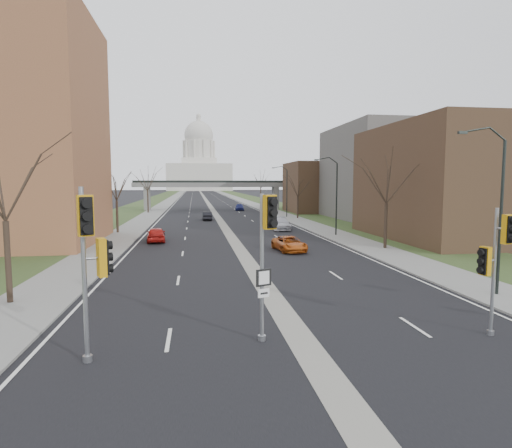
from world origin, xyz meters
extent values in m
plane|color=black|center=(0.00, 0.00, 0.00)|extent=(700.00, 700.00, 0.00)
cube|color=black|center=(0.00, 150.00, 0.01)|extent=(20.00, 600.00, 0.01)
cube|color=gray|center=(0.00, 150.00, 0.00)|extent=(1.20, 600.00, 0.02)
cube|color=gray|center=(12.00, 150.00, 0.06)|extent=(4.00, 600.00, 0.12)
cube|color=gray|center=(-12.00, 150.00, 0.06)|extent=(4.00, 600.00, 0.12)
cube|color=#2C3E1C|center=(18.00, 150.00, 0.05)|extent=(8.00, 600.00, 0.10)
cube|color=#2C3E1C|center=(-18.00, 150.00, 0.05)|extent=(8.00, 600.00, 0.10)
cube|color=#493322|center=(24.00, 28.00, 6.00)|extent=(16.00, 20.00, 12.00)
cube|color=#5C5954|center=(28.00, 52.00, 7.50)|extent=(18.00, 22.00, 15.00)
cube|color=#493322|center=(22.00, 70.00, 5.00)|extent=(14.00, 14.00, 10.00)
cube|color=slate|center=(-14.00, 80.00, 2.50)|extent=(1.20, 2.50, 5.00)
cube|color=slate|center=(14.00, 80.00, 2.50)|extent=(1.20, 2.50, 5.00)
cube|color=slate|center=(0.00, 80.00, 5.50)|extent=(34.00, 3.00, 1.00)
cube|color=black|center=(0.00, 80.00, 6.20)|extent=(34.00, 0.15, 0.50)
cube|color=silver|center=(0.00, 320.00, 10.00)|extent=(48.00, 42.00, 20.00)
cube|color=silver|center=(0.00, 320.00, 22.00)|extent=(26.00, 26.00, 5.00)
cylinder|color=silver|center=(0.00, 320.00, 31.00)|extent=(22.00, 22.00, 14.00)
sphere|color=silver|center=(0.00, 320.00, 42.00)|extent=(22.00, 22.00, 22.00)
cylinder|color=silver|center=(0.00, 320.00, 53.50)|extent=(3.60, 3.60, 4.50)
cylinder|color=black|center=(11.80, 6.00, 4.12)|extent=(0.16, 0.16, 8.00)
cube|color=black|center=(9.50, 6.00, 8.47)|extent=(0.45, 0.18, 0.14)
cylinder|color=black|center=(11.80, 32.00, 4.12)|extent=(0.16, 0.16, 8.00)
cube|color=black|center=(9.50, 32.00, 8.47)|extent=(0.45, 0.18, 0.14)
cylinder|color=black|center=(11.80, 58.00, 4.12)|extent=(0.16, 0.16, 8.00)
cube|color=black|center=(9.50, 58.00, 8.47)|extent=(0.45, 0.18, 0.14)
cylinder|color=#382B21|center=(-13.00, 8.00, 2.12)|extent=(0.28, 0.28, 4.00)
cylinder|color=#382B21|center=(-13.00, 38.00, 2.00)|extent=(0.28, 0.28, 3.75)
cylinder|color=#382B21|center=(-13.00, 72.00, 2.25)|extent=(0.28, 0.28, 4.25)
cylinder|color=#382B21|center=(13.00, 22.00, 2.12)|extent=(0.28, 0.28, 4.00)
cylinder|color=#382B21|center=(13.00, 55.00, 1.87)|extent=(0.28, 0.28, 3.50)
cylinder|color=#382B21|center=(13.00, 95.00, 2.25)|extent=(0.28, 0.28, 4.25)
cylinder|color=gray|center=(-7.56, 0.36, 2.92)|extent=(0.16, 0.16, 5.84)
cylinder|color=gray|center=(-7.56, 0.36, 0.11)|extent=(0.31, 0.31, 0.22)
cube|color=#BF840B|center=(-7.33, -0.15, 4.94)|extent=(0.62, 0.60, 1.29)
cube|color=#BF840B|center=(-7.05, 0.60, 3.48)|extent=(0.60, 0.62, 1.29)
cylinder|color=gray|center=(-1.49, 1.43, 2.78)|extent=(0.15, 0.15, 5.56)
cylinder|color=gray|center=(-1.49, 1.43, 0.11)|extent=(0.30, 0.30, 0.21)
cube|color=#BF840B|center=(-1.29, 0.94, 4.92)|extent=(0.58, 0.57, 1.23)
cube|color=black|center=(-1.49, 1.43, 2.46)|extent=(0.61, 0.28, 0.64)
cube|color=silver|center=(-1.49, 1.43, 1.87)|extent=(0.46, 0.22, 0.32)
cylinder|color=gray|center=(7.50, 0.75, 2.50)|extent=(0.13, 0.13, 5.01)
cylinder|color=gray|center=(7.50, 0.75, 0.10)|extent=(0.27, 0.27, 0.19)
cube|color=#BF840B|center=(7.61, 0.28, 4.24)|extent=(0.48, 0.47, 1.11)
cube|color=#BF840B|center=(7.03, 0.64, 2.99)|extent=(0.47, 0.48, 1.11)
imported|color=#B01914|center=(-7.83, 29.85, 0.76)|extent=(2.13, 4.59, 1.52)
imported|color=black|center=(-2.00, 54.40, 0.67)|extent=(1.54, 4.12, 1.34)
imported|color=#B24E12|center=(4.22, 22.15, 0.65)|extent=(2.65, 4.86, 1.29)
imported|color=#BABAC2|center=(6.89, 38.96, 0.78)|extent=(2.67, 5.54, 1.55)
imported|color=navy|center=(5.67, 77.57, 0.76)|extent=(2.15, 4.58, 1.51)
camera|label=1|loc=(-3.95, -14.07, 5.97)|focal=30.00mm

